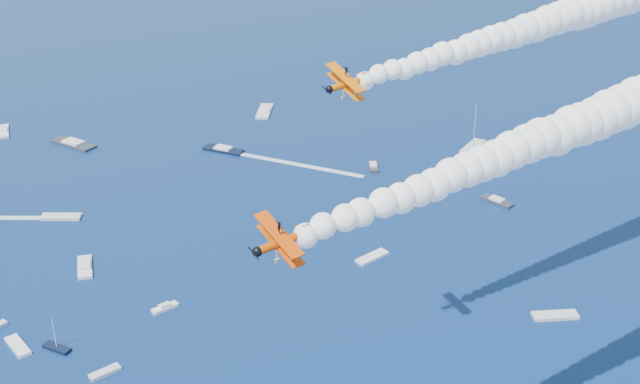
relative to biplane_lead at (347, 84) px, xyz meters
name	(u,v)px	position (x,y,z in m)	size (l,w,h in m)	color
biplane_lead	(347,84)	(0.00, 0.00, 0.00)	(7.39, 8.29, 5.00)	#ED6504
biplane_trail	(282,242)	(-22.53, -34.73, -4.04)	(7.18, 8.05, 4.85)	#D94304
smoke_trail_lead	(520,31)	(34.76, 7.23, 2.75)	(71.03, 20.64, 12.89)	white
smoke_trail_trail	(520,148)	(12.25, -27.59, -1.29)	(71.07, 20.47, 12.89)	white
spectator_boats	(168,208)	(-14.15, 80.04, -56.77)	(204.24, 184.71, 0.70)	#2D333C
boat_wakes	(146,234)	(-21.90, 68.87, -57.09)	(184.40, 161.83, 0.04)	white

